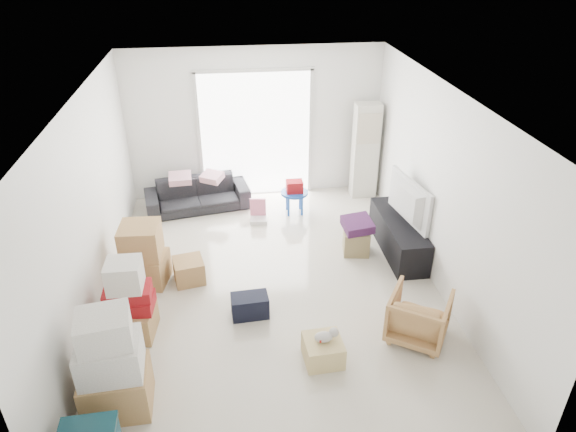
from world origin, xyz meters
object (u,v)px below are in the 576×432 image
(ac_tower, at_px, (365,151))
(wood_crate, at_px, (323,350))
(kids_table, at_px, (294,190))
(sofa, at_px, (197,190))
(ottoman, at_px, (356,241))
(armchair, at_px, (419,314))
(tv_console, at_px, (398,235))
(television, at_px, (401,216))

(ac_tower, relative_size, wood_crate, 4.06)
(kids_table, bearing_deg, sofa, 166.99)
(sofa, bearing_deg, ottoman, -45.69)
(sofa, relative_size, armchair, 2.61)
(sofa, relative_size, kids_table, 2.96)
(ac_tower, relative_size, tv_console, 1.10)
(sofa, bearing_deg, tv_console, -39.97)
(ottoman, xyz_separation_m, wood_crate, (-0.93, -2.18, -0.05))
(armchair, distance_m, wood_crate, 1.25)
(ottoman, relative_size, kids_table, 0.63)
(tv_console, xyz_separation_m, kids_table, (-1.41, 1.42, 0.16))
(wood_crate, bearing_deg, armchair, 11.34)
(ottoman, height_order, wood_crate, ottoman)
(armchair, distance_m, kids_table, 3.49)
(kids_table, bearing_deg, ac_tower, 21.58)
(ac_tower, height_order, ottoman, ac_tower)
(ac_tower, bearing_deg, television, -88.53)
(ac_tower, bearing_deg, tv_console, -88.53)
(tv_console, xyz_separation_m, sofa, (-3.10, 1.80, 0.09))
(television, xyz_separation_m, ottoman, (-0.65, 0.03, -0.41))
(ac_tower, height_order, kids_table, ac_tower)
(tv_console, distance_m, sofa, 3.58)
(ac_tower, distance_m, kids_table, 1.53)
(ac_tower, distance_m, sofa, 3.09)
(ac_tower, relative_size, kids_table, 2.88)
(ac_tower, distance_m, armchair, 3.92)
(armchair, relative_size, wood_crate, 1.60)
(television, distance_m, sofa, 3.59)
(tv_console, relative_size, wood_crate, 3.69)
(television, height_order, armchair, armchair)
(tv_console, bearing_deg, television, 0.00)
(armchair, xyz_separation_m, ottoman, (-0.28, 1.94, -0.15))
(tv_console, bearing_deg, wood_crate, -126.29)
(armchair, height_order, wood_crate, armchair)
(tv_console, height_order, wood_crate, tv_console)
(ottoman, distance_m, kids_table, 1.60)
(ac_tower, xyz_separation_m, wood_crate, (-1.53, -4.11, -0.73))
(television, bearing_deg, ac_tower, -8.16)
(wood_crate, bearing_deg, kids_table, 87.29)
(tv_console, xyz_separation_m, ottoman, (-0.65, 0.03, -0.07))
(ottoman, relative_size, wood_crate, 0.89)
(television, bearing_deg, wood_crate, 134.08)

